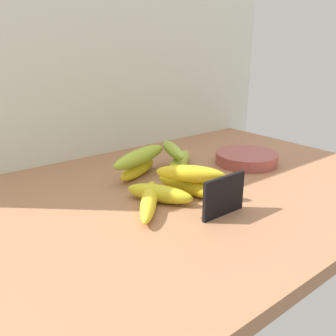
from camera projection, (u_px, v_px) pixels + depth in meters
counter_top at (192, 192)px, 87.27cm from camera, size 110.00×76.00×3.00cm
back_wall at (108, 48)px, 105.05cm from camera, size 130.00×2.00×70.00cm
chalkboard_sign at (223, 197)px, 71.06cm from camera, size 11.00×1.80×8.40cm
fruit_bowl at (246, 158)px, 102.74cm from camera, size 17.93×17.93×3.26cm
banana_0 at (138, 169)px, 93.04cm from camera, size 15.99×10.35×3.60cm
banana_1 at (180, 163)px, 97.46cm from camera, size 18.81×15.92×4.05cm
banana_2 at (159, 193)px, 77.54cm from camera, size 11.21×15.50×3.98cm
banana_3 at (149, 200)px, 74.89cm from camera, size 15.66×17.97×3.42cm
banana_4 at (191, 187)px, 81.32cm from camera, size 8.29×19.39×3.75cm
banana_5 at (173, 150)px, 96.33cm from camera, size 8.53×15.77×3.37cm
banana_6 at (140, 157)px, 90.75cm from camera, size 20.39×10.52×4.12cm
banana_7 at (190, 174)px, 78.65cm from camera, size 13.17×14.49×3.94cm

